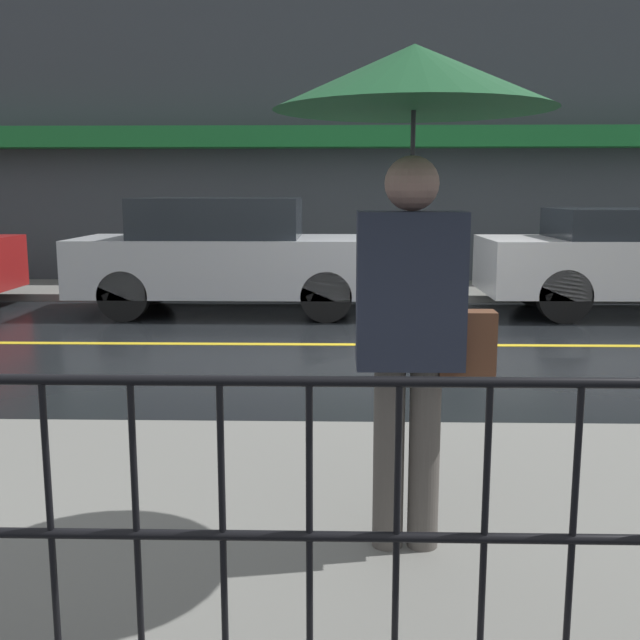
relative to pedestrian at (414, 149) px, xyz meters
name	(u,v)px	position (x,y,z in m)	size (l,w,h in m)	color
ground_plane	(408,345)	(0.47, 5.02, -1.87)	(80.00, 80.00, 0.00)	black
sidewalk_near	(493,522)	(0.47, 0.38, -1.82)	(28.00, 2.90, 0.12)	slate
sidewalk_far	(385,291)	(0.47, 9.20, -1.82)	(28.00, 1.97, 0.12)	slate
lane_marking	(408,345)	(0.47, 5.02, -1.87)	(25.20, 0.12, 0.01)	gold
building_storefront	(384,118)	(0.47, 10.31, 1.07)	(28.00, 0.85, 5.94)	#383D42
railing_foreground	(575,490)	(0.47, -0.82, -1.14)	(12.00, 0.04, 0.99)	black
pedestrian	(414,149)	(0.00, 0.00, 0.00)	(1.16, 1.16, 2.17)	#4C4742
car_silver	(229,255)	(-1.84, 7.25, -1.06)	(4.30, 1.71, 1.60)	#B2B5BA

